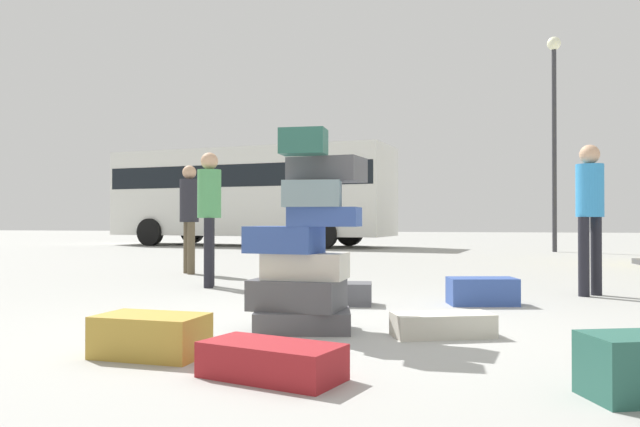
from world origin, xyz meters
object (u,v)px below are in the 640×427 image
at_px(suitcase_cream_foreground_near, 443,325).
at_px(suitcase_tan_white_trunk, 151,336).
at_px(suitcase_tower, 305,253).
at_px(lamp_post, 554,110).
at_px(suitcase_navy_upright_blue, 482,291).
at_px(suitcase_charcoal_foreground_far, 332,294).
at_px(person_bearded_onlooker, 209,206).
at_px(person_tourist_with_camera, 189,209).
at_px(person_passerby_in_red, 590,205).
at_px(parked_bus, 250,190).
at_px(suitcase_maroon_right_side, 272,361).

bearing_deg(suitcase_cream_foreground_near, suitcase_tan_white_trunk, -169.94).
relative_size(suitcase_tower, lamp_post, 0.26).
distance_m(suitcase_navy_upright_blue, suitcase_charcoal_foreground_far, 1.51).
relative_size(suitcase_charcoal_foreground_far, person_bearded_onlooker, 0.46).
relative_size(person_tourist_with_camera, person_passerby_in_red, 1.01).
bearing_deg(lamp_post, suitcase_charcoal_foreground_far, -108.98).
relative_size(suitcase_cream_foreground_near, person_tourist_with_camera, 0.42).
height_order(suitcase_charcoal_foreground_far, person_tourist_with_camera, person_tourist_with_camera).
xyz_separation_m(suitcase_navy_upright_blue, person_bearded_onlooker, (-3.32, 1.00, 0.89)).
height_order(suitcase_tan_white_trunk, lamp_post, lamp_post).
distance_m(suitcase_cream_foreground_near, parked_bus, 16.40).
xyz_separation_m(suitcase_maroon_right_side, suitcase_cream_foreground_near, (0.89, 1.41, -0.01)).
xyz_separation_m(suitcase_cream_foreground_near, person_tourist_with_camera, (-4.00, 4.59, 0.94)).
height_order(suitcase_cream_foreground_near, person_tourist_with_camera, person_tourist_with_camera).
bearing_deg(lamp_post, suitcase_cream_foreground_near, -102.27).
bearing_deg(suitcase_tower, suitcase_navy_upright_blue, 52.06).
distance_m(suitcase_navy_upright_blue, person_bearded_onlooker, 3.58).
distance_m(parked_bus, lamp_post, 9.65).
height_order(suitcase_tan_white_trunk, suitcase_charcoal_foreground_far, suitcase_tan_white_trunk).
relative_size(suitcase_tan_white_trunk, lamp_post, 0.11).
bearing_deg(person_bearded_onlooker, suitcase_maroon_right_side, 8.15).
bearing_deg(person_tourist_with_camera, suitcase_maroon_right_side, -12.32).
relative_size(suitcase_charcoal_foreground_far, person_tourist_with_camera, 0.46).
height_order(person_bearded_onlooker, lamp_post, lamp_post).
xyz_separation_m(suitcase_maroon_right_side, person_passerby_in_red, (2.48, 4.24, 0.93)).
bearing_deg(suitcase_charcoal_foreground_far, person_tourist_with_camera, 127.00).
relative_size(person_bearded_onlooker, lamp_post, 0.30).
xyz_separation_m(person_tourist_with_camera, parked_bus, (-2.41, 10.40, 0.81)).
relative_size(suitcase_tower, parked_bus, 0.16).
bearing_deg(suitcase_tower, suitcase_cream_foreground_near, -0.59).
bearing_deg(suitcase_tan_white_trunk, lamp_post, 76.57).
distance_m(suitcase_tower, suitcase_charcoal_foreground_far, 1.59).
relative_size(suitcase_cream_foreground_near, person_bearded_onlooker, 0.42).
bearing_deg(suitcase_cream_foreground_near, suitcase_tower, 158.95).
relative_size(suitcase_tower, suitcase_navy_upright_blue, 2.29).
bearing_deg(person_passerby_in_red, suitcase_maroon_right_side, 16.92).
xyz_separation_m(person_bearded_onlooker, lamp_post, (5.75, 10.08, 2.77)).
relative_size(person_tourist_with_camera, parked_bus, 0.18).
height_order(suitcase_maroon_right_side, person_tourist_with_camera, person_tourist_with_camera).
distance_m(suitcase_charcoal_foreground_far, person_tourist_with_camera, 4.31).
bearing_deg(parked_bus, suitcase_navy_upright_blue, -53.22).
height_order(suitcase_tan_white_trunk, parked_bus, parked_bus).
bearing_deg(suitcase_navy_upright_blue, suitcase_cream_foreground_near, -114.27).
bearing_deg(parked_bus, suitcase_tan_white_trunk, -64.34).
bearing_deg(suitcase_maroon_right_side, parked_bus, 126.20).
relative_size(person_passerby_in_red, parked_bus, 0.18).
distance_m(suitcase_cream_foreground_near, lamp_post, 13.71).
height_order(suitcase_tan_white_trunk, person_bearded_onlooker, person_bearded_onlooker).
distance_m(suitcase_tan_white_trunk, suitcase_charcoal_foreground_far, 2.66).
height_order(suitcase_navy_upright_blue, person_tourist_with_camera, person_tourist_with_camera).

